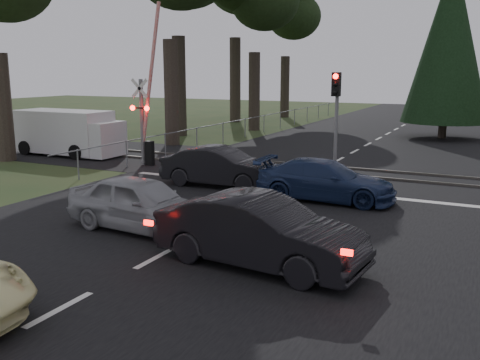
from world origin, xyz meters
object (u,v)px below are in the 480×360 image
Objects in this scene: crossing_signal at (146,119)px; white_van at (70,133)px; dark_car_far at (220,167)px; traffic_signal_center at (336,107)px; blue_sedan at (325,180)px; dark_hatchback at (260,232)px; silver_car at (141,204)px.

crossing_signal is 5.33m from white_van.
white_van is at bearing 70.38° from dark_car_far.
traffic_signal_center is 0.90× the size of blue_sedan.
white_van reaches higher than dark_hatchback.
traffic_signal_center is 10.41m from dark_hatchback.
blue_sedan is at bearing 10.32° from dark_hatchback.
crossing_signal is 1.65× the size of silver_car.
traffic_signal_center is at bearing 6.15° from crossing_signal.
traffic_signal_center is 5.11m from dark_car_far.
white_van reaches higher than silver_car.
traffic_signal_center is 4.33m from blue_sedan.
crossing_signal is 1.70× the size of traffic_signal_center.
blue_sedan is at bearing -97.99° from dark_car_far.
blue_sedan is at bearing -17.09° from crossing_signal.
crossing_signal is 5.66m from dark_car_far.
traffic_signal_center is 9.64m from silver_car.
white_van is at bearing 74.50° from blue_sedan.
traffic_signal_center reaches higher than silver_car.
traffic_signal_center reaches higher than blue_sedan.
silver_car is 14.07m from white_van.
silver_car is (-2.59, -9.05, -2.09)m from traffic_signal_center.
silver_car is at bearing -55.16° from crossing_signal.
white_van is at bearing 171.54° from crossing_signal.
crossing_signal is 1.23× the size of white_van.
white_van is at bearing -179.49° from traffic_signal_center.
silver_car is at bearing -106.00° from traffic_signal_center.
crossing_signal reaches higher than dark_car_far.
dark_hatchback is at bearing -34.30° from white_van.
white_van is (-10.15, 3.15, 0.41)m from dark_car_far.
blue_sedan is (-0.52, 6.44, -0.11)m from dark_hatchback.
crossing_signal is 9.59m from blue_sedan.
blue_sedan is 1.04× the size of dark_car_far.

